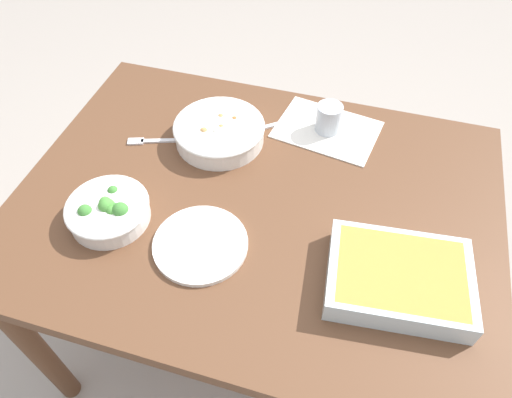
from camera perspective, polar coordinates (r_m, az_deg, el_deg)
The scene contains 10 objects.
ground_plane at distance 1.80m, azimuth 0.00°, elevation -15.39°, with size 6.00×6.00×0.00m, color #9E9389.
dining_table at distance 1.24m, azimuth 0.00°, elevation -2.68°, with size 1.20×0.90×0.74m.
placemat at distance 1.37m, azimuth 8.65°, elevation 8.37°, with size 0.28×0.20×0.00m, color silver.
stew_bowl at distance 1.30m, azimuth -4.50°, elevation 8.21°, with size 0.25×0.25×0.06m.
broccoli_bowl at distance 1.16m, azimuth -17.56°, elevation -1.34°, with size 0.20×0.20×0.07m.
baking_dish at distance 1.04m, azimuth 17.03°, elevation -9.14°, with size 0.32×0.25×0.06m.
drink_cup at distance 1.34m, azimuth 8.83°, elevation 9.54°, with size 0.07×0.07×0.08m.
side_plate at distance 1.09m, azimuth -6.79°, elevation -5.49°, with size 0.22×0.22×0.01m, color white.
spoon_by_stew at distance 1.35m, azimuth 0.11°, elevation 8.53°, with size 0.15×0.12×0.01m.
fork_on_table at distance 1.34m, azimuth -12.28°, elevation 6.94°, with size 0.17×0.07×0.01m.
Camera 1 is at (0.21, -0.73, 1.63)m, focal length 32.79 mm.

